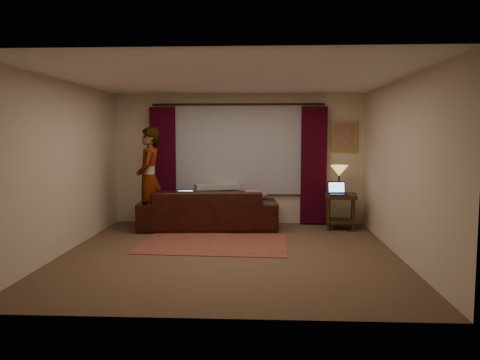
# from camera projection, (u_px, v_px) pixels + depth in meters

# --- Properties ---
(floor) EXTENTS (5.00, 5.00, 0.01)m
(floor) POSITION_uv_depth(u_px,v_px,m) (229.00, 254.00, 7.04)
(floor) COLOR brown
(floor) RESTS_ON ground
(ceiling) EXTENTS (5.00, 5.00, 0.02)m
(ceiling) POSITION_uv_depth(u_px,v_px,m) (229.00, 78.00, 6.79)
(ceiling) COLOR silver
(ceiling) RESTS_ON ground
(wall_back) EXTENTS (5.00, 0.02, 2.60)m
(wall_back) POSITION_uv_depth(u_px,v_px,m) (238.00, 159.00, 9.40)
(wall_back) COLOR beige
(wall_back) RESTS_ON ground
(wall_front) EXTENTS (5.00, 0.02, 2.60)m
(wall_front) POSITION_uv_depth(u_px,v_px,m) (210.00, 186.00, 4.43)
(wall_front) COLOR beige
(wall_front) RESTS_ON ground
(wall_left) EXTENTS (0.02, 5.00, 2.60)m
(wall_left) POSITION_uv_depth(u_px,v_px,m) (64.00, 167.00, 7.04)
(wall_left) COLOR beige
(wall_left) RESTS_ON ground
(wall_right) EXTENTS (0.02, 5.00, 2.60)m
(wall_right) POSITION_uv_depth(u_px,v_px,m) (401.00, 168.00, 6.79)
(wall_right) COLOR beige
(wall_right) RESTS_ON ground
(sheer_curtain) EXTENTS (2.50, 0.05, 1.80)m
(sheer_curtain) POSITION_uv_depth(u_px,v_px,m) (238.00, 149.00, 9.32)
(sheer_curtain) COLOR #9B9BA2
(sheer_curtain) RESTS_ON wall_back
(drape_left) EXTENTS (0.50, 0.14, 2.30)m
(drape_left) POSITION_uv_depth(u_px,v_px,m) (163.00, 165.00, 9.38)
(drape_left) COLOR black
(drape_left) RESTS_ON floor
(drape_right) EXTENTS (0.50, 0.14, 2.30)m
(drape_right) POSITION_uv_depth(u_px,v_px,m) (314.00, 165.00, 9.23)
(drape_right) COLOR black
(drape_right) RESTS_ON floor
(curtain_rod) EXTENTS (0.04, 0.04, 3.40)m
(curtain_rod) POSITION_uv_depth(u_px,v_px,m) (238.00, 104.00, 9.19)
(curtain_rod) COLOR black
(curtain_rod) RESTS_ON wall_back
(picture_frame) EXTENTS (0.50, 0.04, 0.60)m
(picture_frame) POSITION_uv_depth(u_px,v_px,m) (344.00, 136.00, 9.22)
(picture_frame) COLOR #B3963D
(picture_frame) RESTS_ON wall_back
(sofa) EXTENTS (2.68, 1.33, 1.05)m
(sofa) POSITION_uv_depth(u_px,v_px,m) (208.00, 201.00, 8.90)
(sofa) COLOR black
(sofa) RESTS_ON floor
(throw_blanket) EXTENTS (0.91, 0.56, 0.10)m
(throw_blanket) POSITION_uv_depth(u_px,v_px,m) (217.00, 172.00, 9.18)
(throw_blanket) COLOR #9D9B96
(throw_blanket) RESTS_ON sofa
(clothing_pile) EXTENTS (0.65, 0.56, 0.24)m
(clothing_pile) POSITION_uv_depth(u_px,v_px,m) (253.00, 196.00, 8.75)
(clothing_pile) COLOR #854C61
(clothing_pile) RESTS_ON sofa
(laptop_sofa) EXTENTS (0.34, 0.36, 0.23)m
(laptop_sofa) POSITION_uv_depth(u_px,v_px,m) (185.00, 196.00, 8.75)
(laptop_sofa) COLOR black
(laptop_sofa) RESTS_ON sofa
(area_rug) EXTENTS (2.45, 1.69, 0.01)m
(area_rug) POSITION_uv_depth(u_px,v_px,m) (214.00, 244.00, 7.66)
(area_rug) COLOR brown
(area_rug) RESTS_ON floor
(end_table) EXTENTS (0.66, 0.66, 0.67)m
(end_table) POSITION_uv_depth(u_px,v_px,m) (341.00, 211.00, 8.87)
(end_table) COLOR black
(end_table) RESTS_ON floor
(tiffany_lamp) EXTENTS (0.37, 0.37, 0.54)m
(tiffany_lamp) POSITION_uv_depth(u_px,v_px,m) (339.00, 179.00, 8.91)
(tiffany_lamp) COLOR olive
(tiffany_lamp) RESTS_ON end_table
(laptop_table) EXTENTS (0.37, 0.39, 0.24)m
(laptop_table) POSITION_uv_depth(u_px,v_px,m) (338.00, 188.00, 8.70)
(laptop_table) COLOR black
(laptop_table) RESTS_ON end_table
(person) EXTENTS (0.63, 0.63, 1.92)m
(person) POSITION_uv_depth(u_px,v_px,m) (149.00, 179.00, 8.63)
(person) COLOR #9D9B96
(person) RESTS_ON floor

